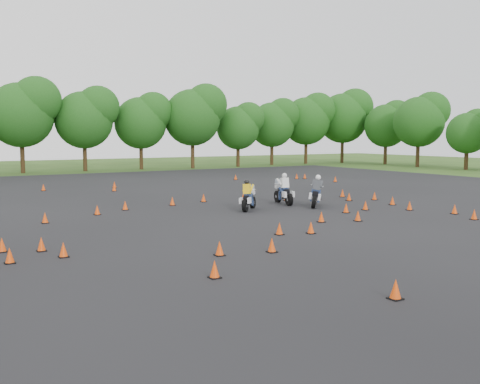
% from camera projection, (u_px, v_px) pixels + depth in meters
% --- Properties ---
extents(ground, '(140.00, 140.00, 0.00)m').
position_uv_depth(ground, '(292.00, 231.00, 21.15)').
color(ground, '#2D5119').
rests_on(ground, ground).
extents(asphalt_pad, '(62.00, 62.00, 0.00)m').
position_uv_depth(asphalt_pad, '(219.00, 212.00, 26.25)').
color(asphalt_pad, black).
rests_on(asphalt_pad, ground).
extents(treeline, '(86.95, 32.57, 10.77)m').
position_uv_depth(treeline, '(105.00, 127.00, 51.94)').
color(treeline, '#1C4E16').
rests_on(treeline, ground).
extents(traffic_cones, '(36.02, 33.09, 0.45)m').
position_uv_depth(traffic_cones, '(223.00, 209.00, 25.79)').
color(traffic_cones, '#ED4709').
rests_on(traffic_cones, asphalt_pad).
extents(rider_grey, '(1.98, 2.11, 1.71)m').
position_uv_depth(rider_grey, '(314.00, 190.00, 28.44)').
color(rider_grey, '#3D4044').
rests_on(rider_grey, ground).
extents(rider_yellow, '(1.93, 1.83, 1.57)m').
position_uv_depth(rider_yellow, '(249.00, 195.00, 27.04)').
color(rider_yellow, yellow).
rests_on(rider_yellow, ground).
extents(rider_white, '(1.15, 2.33, 1.72)m').
position_uv_depth(rider_white, '(283.00, 188.00, 29.48)').
color(rider_white, white).
rests_on(rider_white, ground).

